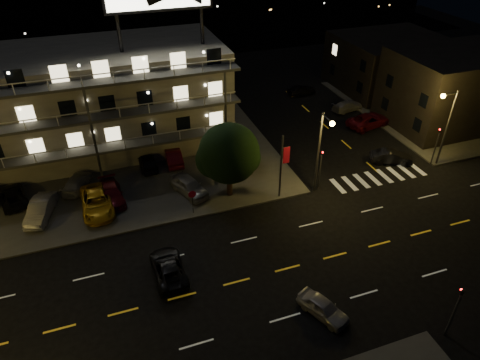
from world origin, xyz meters
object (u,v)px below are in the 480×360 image
object	(u,v)px
lot_car_7	(77,183)
side_car_0	(391,157)
lot_car_2	(97,202)
road_car_west	(168,268)
tree	(228,155)
lot_car_4	(189,186)
road_car_east	(323,308)

from	to	relation	value
lot_car_7	side_car_0	world-z (taller)	lot_car_7
lot_car_2	road_car_west	distance (m)	10.42
lot_car_7	side_car_0	xyz separation A→B (m)	(30.57, -5.64, -0.09)
tree	road_car_west	size ratio (longest dim) A/B	1.48
lot_car_2	lot_car_4	bearing A→B (deg)	-3.51
lot_car_2	lot_car_4	xyz separation A→B (m)	(8.13, -0.22, -0.01)
tree	lot_car_7	size ratio (longest dim) A/B	1.64
tree	lot_car_4	xyz separation A→B (m)	(-3.37, 1.40, -3.41)
lot_car_2	side_car_0	bearing A→B (deg)	-5.23
tree	road_car_west	distance (m)	11.26
tree	lot_car_4	bearing A→B (deg)	157.44
side_car_0	road_car_east	bearing A→B (deg)	157.55
lot_car_7	side_car_0	size ratio (longest dim) A/B	1.03
side_car_0	road_car_west	bearing A→B (deg)	132.29
lot_car_7	side_car_0	distance (m)	31.09
lot_car_7	road_car_east	world-z (taller)	lot_car_7
road_car_west	lot_car_4	bearing A→B (deg)	-113.20
lot_car_2	side_car_0	xyz separation A→B (m)	(29.00, -1.65, -0.24)
road_car_east	road_car_west	xyz separation A→B (m)	(-8.85, 6.86, 0.04)
tree	road_car_east	xyz separation A→B (m)	(1.67, -14.71, -3.70)
side_car_0	lot_car_7	bearing A→B (deg)	104.25
lot_car_2	side_car_0	world-z (taller)	lot_car_2
lot_car_4	road_car_west	xyz separation A→B (m)	(-3.81, -9.26, -0.25)
lot_car_7	road_car_west	distance (m)	14.69
tree	lot_car_7	world-z (taller)	tree
tree	road_car_west	world-z (taller)	tree
lot_car_2	lot_car_7	bearing A→B (deg)	109.44
lot_car_4	road_car_east	bearing A→B (deg)	-93.58
tree	lot_car_2	xyz separation A→B (m)	(-11.50, 1.62, -3.40)
lot_car_2	road_car_east	bearing A→B (deg)	-53.09
road_car_east	tree	bearing A→B (deg)	72.62
side_car_0	road_car_east	world-z (taller)	side_car_0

